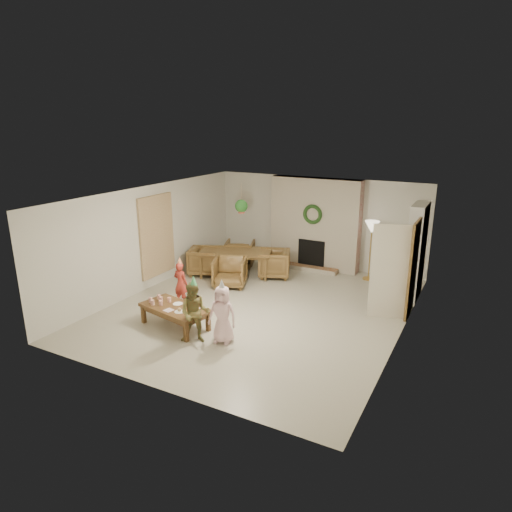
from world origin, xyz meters
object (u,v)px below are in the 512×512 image
Objects in this scene: child_red at (181,283)px; dining_chair_left at (205,261)px; child_pink at (222,314)px; dining_chair_near at (230,272)px; dining_chair_far at (240,253)px; dining_table at (235,263)px; child_plaid at (195,313)px; dining_chair_right at (274,263)px; coffee_table_top at (175,308)px.

dining_chair_left is at bearing -68.13° from child_red.
child_pink is at bearing -162.33° from dining_chair_left.
dining_chair_near is 1.17m from dining_chair_left.
dining_chair_far is 0.82× the size of child_red.
dining_table is 2.34× the size of dining_chair_near.
child_plaid is at bearing -169.70° from dining_chair_left.
dining_chair_near is 1.32m from dining_chair_right.
dining_table is 1.03m from dining_chair_right.
child_plaid is at bearing 137.33° from child_red.
child_pink reaches higher than dining_chair_near.
coffee_table_top is at bearing -27.99° from dining_chair_right.
child_red is (-0.38, -1.49, 0.12)m from dining_chair_near.
dining_chair_right is at bearing 92.38° from child_pink.
child_red is (0.69, -1.96, 0.12)m from dining_chair_left.
dining_chair_far and dining_chair_right have the same top height.
dining_chair_left is (-0.47, -1.07, 0.00)m from dining_chair_far.
child_red reaches higher than dining_table.
child_pink is at bearing 3.08° from child_plaid.
dining_table is 3.31m from coffee_table_top.
dining_chair_left is at bearing 45.00° from dining_chair_far.
dining_chair_far is (-0.30, 0.77, 0.03)m from dining_table.
dining_chair_near is 1.00× the size of dining_chair_far.
dining_table is 0.83m from dining_chair_near.
dining_chair_far is at bearing 90.00° from dining_table.
child_pink is at bearing 7.16° from coffee_table_top.
coffee_table_top is at bearing -102.04° from dining_table.
dining_chair_right is 0.57× the size of coffee_table_top.
dining_chair_right is 0.69× the size of child_plaid.
dining_table is 3.78m from child_pink.
dining_table is at bearing -89.54° from child_red.
dining_chair_far reaches higher than dining_table.
dining_chair_right is 3.99m from child_plaid.
child_red is at bearing -113.23° from dining_table.
child_plaid is 1.06× the size of child_pink.
dining_chair_left is 3.94m from child_pink.
dining_chair_right is at bearing 69.81° from child_plaid.
dining_chair_left reaches higher than dining_table.
child_plaid reaches higher than dining_table.
dining_table is 1.61× the size of child_plaid.
child_red is 0.84× the size of child_plaid.
child_plaid is (1.56, -4.37, 0.22)m from dining_chair_far.
child_red is at bearing 178.18° from dining_chair_left.
dining_chair_left and dining_chair_right have the same top height.
child_red is (0.22, -3.03, 0.12)m from dining_chair_far.
child_plaid is at bearing -92.56° from dining_chair_near.
child_pink is at bearing 94.62° from dining_chair_far.
dining_chair_right is 0.73× the size of child_pink.
dining_chair_left is 0.73× the size of child_pink.
coffee_table_top is (-0.43, -3.65, 0.04)m from dining_chair_right.
coffee_table_top is 0.82m from child_plaid.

